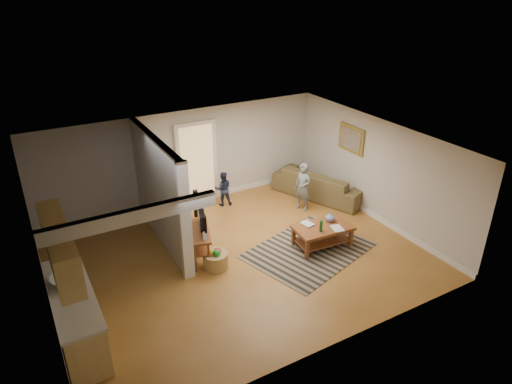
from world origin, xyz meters
TOP-DOWN VIEW (x-y plane):
  - ground at (0.00, 0.00)m, footprint 7.50×7.50m
  - room_shell at (-1.07, 0.43)m, footprint 7.54×6.02m
  - area_rug at (1.46, -0.49)m, footprint 3.04×2.57m
  - sofa at (3.30, 1.61)m, footprint 1.89×2.71m
  - coffee_table at (1.84, -0.46)m, footprint 1.32×0.84m
  - tv_console at (-0.74, 0.39)m, footprint 0.73×1.19m
  - speaker_left at (-1.00, 1.20)m, footprint 0.10×0.10m
  - speaker_right at (-0.39, 1.40)m, footprint 0.14×0.14m
  - toy_basket at (-0.60, -0.07)m, footprint 0.53×0.53m
  - child at (2.42, 1.19)m, footprint 0.42×0.53m
  - toddler at (0.78, 2.42)m, footprint 0.54×0.47m

SIDE VIEW (x-z plane):
  - ground at x=0.00m, z-range 0.00..0.00m
  - sofa at x=3.30m, z-range -0.37..0.37m
  - child at x=2.42m, z-range -0.63..0.63m
  - toddler at x=0.78m, z-range -0.46..0.46m
  - area_rug at x=1.46m, z-range 0.00..0.01m
  - toy_basket at x=-0.60m, z-range -0.04..0.43m
  - coffee_table at x=1.84m, z-range 0.01..0.76m
  - speaker_left at x=-1.00m, z-range 0.00..0.95m
  - speaker_right at x=-0.39m, z-range 0.00..1.11m
  - tv_console at x=-0.74m, z-range 0.16..1.12m
  - room_shell at x=-1.07m, z-range 0.20..2.72m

